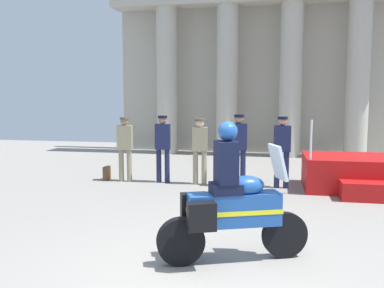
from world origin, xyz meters
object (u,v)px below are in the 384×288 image
object	(u,v)px
officer_in_row_0	(125,144)
officer_in_row_3	(239,144)
officer_in_row_4	(282,146)
motorcycle_with_rider	(229,204)
reviewing_stand	(372,175)
officer_in_row_1	(163,143)
briefcase_on_ground	(107,173)
officer_in_row_2	(200,146)

from	to	relation	value
officer_in_row_0	officer_in_row_3	bearing A→B (deg)	170.63
officer_in_row_0	officer_in_row_4	world-z (taller)	officer_in_row_4
officer_in_row_0	motorcycle_with_rider	distance (m)	5.79
officer_in_row_3	motorcycle_with_rider	size ratio (longest dim) A/B	0.89
reviewing_stand	motorcycle_with_rider	size ratio (longest dim) A/B	1.56
officer_in_row_1	reviewing_stand	bearing A→B (deg)	172.80
officer_in_row_3	motorcycle_with_rider	bearing A→B (deg)	85.68
officer_in_row_3	briefcase_on_ground	size ratio (longest dim) A/B	4.93
briefcase_on_ground	officer_in_row_0	bearing A→B (deg)	-9.28
officer_in_row_3	officer_in_row_2	bearing A→B (deg)	-13.03
officer_in_row_1	officer_in_row_2	xyz separation A→B (m)	(0.97, -0.04, -0.04)
officer_in_row_2	officer_in_row_3	size ratio (longest dim) A/B	0.94
officer_in_row_2	reviewing_stand	bearing A→B (deg)	173.49
officer_in_row_0	motorcycle_with_rider	xyz separation A→B (m)	(3.21, -4.81, -0.19)
officer_in_row_2	officer_in_row_3	bearing A→B (deg)	166.97
officer_in_row_1	briefcase_on_ground	size ratio (longest dim) A/B	4.79
officer_in_row_4	officer_in_row_1	bearing A→B (deg)	-8.96
reviewing_stand	officer_in_row_0	world-z (taller)	reviewing_stand
reviewing_stand	officer_in_row_2	size ratio (longest dim) A/B	1.87
officer_in_row_4	briefcase_on_ground	distance (m)	4.62
officer_in_row_1	officer_in_row_4	world-z (taller)	officer_in_row_4
officer_in_row_1	briefcase_on_ground	world-z (taller)	officer_in_row_1
reviewing_stand	officer_in_row_0	distance (m)	6.10
officer_in_row_2	officer_in_row_1	bearing A→B (deg)	-10.14
reviewing_stand	officer_in_row_0	bearing A→B (deg)	-179.33
motorcycle_with_rider	briefcase_on_ground	bearing A→B (deg)	106.32
reviewing_stand	officer_in_row_2	bearing A→B (deg)	-179.00
officer_in_row_2	briefcase_on_ground	distance (m)	2.65
officer_in_row_3	briefcase_on_ground	xyz separation A→B (m)	(-3.50, 0.19, -0.87)
officer_in_row_3	motorcycle_with_rider	world-z (taller)	motorcycle_with_rider
officer_in_row_3	briefcase_on_ground	distance (m)	3.61
officer_in_row_3	reviewing_stand	bearing A→B (deg)	175.53
officer_in_row_0	officer_in_row_4	bearing A→B (deg)	172.03
briefcase_on_ground	motorcycle_with_rider	bearing A→B (deg)	-52.46
officer_in_row_1	motorcycle_with_rider	xyz separation A→B (m)	(2.21, -4.85, -0.22)
officer_in_row_4	motorcycle_with_rider	size ratio (longest dim) A/B	0.87
officer_in_row_0	briefcase_on_ground	xyz separation A→B (m)	(-0.56, 0.09, -0.81)
officer_in_row_1	officer_in_row_4	size ratio (longest dim) A/B	1.00
reviewing_stand	officer_in_row_0	xyz separation A→B (m)	(-6.07, -0.07, 0.61)
officer_in_row_4	motorcycle_with_rider	distance (m)	4.84
reviewing_stand	officer_in_row_4	size ratio (longest dim) A/B	1.80
officer_in_row_0	officer_in_row_4	xyz separation A→B (m)	(3.98, -0.03, 0.03)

